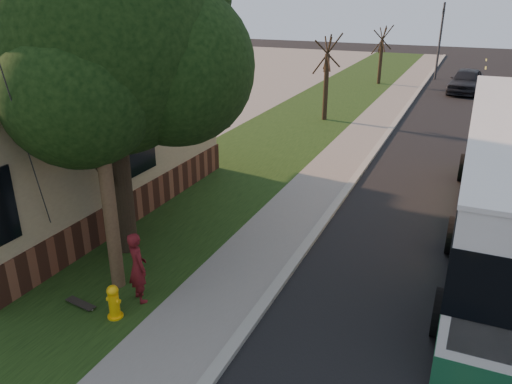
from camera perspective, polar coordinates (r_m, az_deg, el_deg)
ground at (r=9.72m, az=-3.01°, el=-18.00°), size 120.00×120.00×0.00m
road at (r=17.76m, az=23.89°, el=-0.54°), size 8.00×80.00×0.01m
curb at (r=18.06m, az=11.27°, el=1.53°), size 0.25×80.00×0.12m
sidewalk at (r=18.28m, az=8.21°, el=1.93°), size 2.00×80.00×0.08m
grass_verge at (r=19.43m, az=-1.76°, el=3.35°), size 5.00×80.00×0.07m
building_lot at (r=25.22m, az=-22.89°, el=5.98°), size 15.00×80.00×0.04m
fire_hydrant at (r=10.67m, az=-15.95°, el=-11.96°), size 0.32×0.32×0.74m
utility_pole at (r=10.29m, az=-18.03°, el=11.94°), size 2.86×3.21×9.07m
leafy_tree at (r=12.03m, az=-16.29°, el=16.04°), size 6.30×6.00×7.80m
bare_tree_near at (r=25.90m, az=8.03°, el=12.70°), size 1.38×1.21×4.31m
bare_tree_far at (r=37.42m, az=14.09°, el=14.87°), size 1.38×1.21×4.03m
traffic_signal at (r=40.84m, az=20.33°, el=16.39°), size 0.18×0.22×5.50m
skateboarder at (r=10.86m, az=-13.37°, el=-8.36°), size 0.69×0.63×1.59m
skateboard_spare at (r=11.39m, az=-19.41°, el=-11.94°), size 0.78×0.30×0.07m
dumpster at (r=15.56m, az=-20.90°, el=-0.22°), size 1.62×1.30×1.40m
distant_car at (r=36.12m, az=22.90°, el=11.64°), size 2.34×4.80×1.58m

